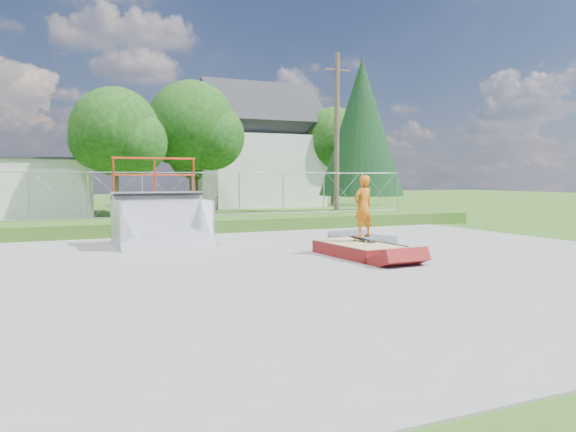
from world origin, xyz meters
The scene contains 16 objects.
ground centered at (0.00, 0.00, 0.00)m, with size 120.00×120.00×0.00m, color #39621C.
concrete_pad centered at (0.00, 0.00, 0.02)m, with size 20.00×16.00×0.04m, color gray.
grass_berm centered at (0.00, 9.50, 0.25)m, with size 24.00×3.00×0.50m, color #39621C.
grind_box centered at (1.81, 0.81, 0.19)m, with size 1.39×2.65×0.38m.
quarter_pipe centered at (-2.37, 5.04, 1.36)m, with size 2.71×2.30×2.71m, color #A6A8AE, non-canonical shape.
flat_bank_ramp centered at (2.98, 2.39, 0.22)m, with size 1.46×1.56×0.45m, color #A6A8AE, non-canonical shape.
skateboard centered at (2.10, 1.01, 0.43)m, with size 0.22×0.80×0.02m, color black.
skater centered at (2.10, 1.01, 1.25)m, with size 0.60×0.39×1.65m, color #CA6612.
chain_link_fence centered at (0.00, 10.50, 1.40)m, with size 20.00×0.06×1.80m, color #909398, non-canonical shape.
gable_house centered at (9.00, 26.00, 3.84)m, with size 8.40×6.08×8.94m.
utility_pole centered at (7.50, 12.00, 4.00)m, with size 0.24×0.24×8.00m, color brown.
tree_left_near centered at (-1.75, 17.83, 4.24)m, with size 4.76×4.48×6.65m.
tree_center centered at (2.78, 19.81, 4.85)m, with size 5.44×5.12×7.60m.
tree_right_far centered at (14.27, 23.82, 4.54)m, with size 5.10×4.80×7.12m.
tree_back_mid centered at (5.21, 27.86, 3.63)m, with size 4.08×3.84×5.70m.
conifer_tree centered at (12.00, 17.00, 5.05)m, with size 5.04×5.04×9.10m.
Camera 1 is at (-5.89, -11.70, 2.11)m, focal length 35.00 mm.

